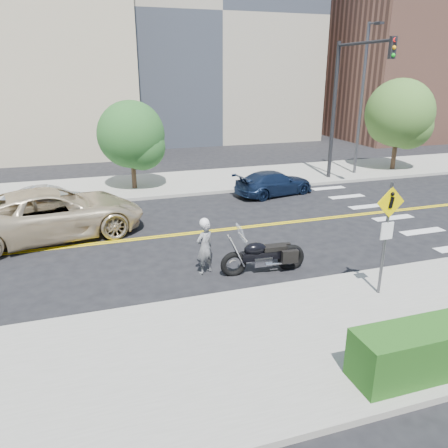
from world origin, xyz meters
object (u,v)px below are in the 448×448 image
Objects in this scene: motorcycle at (264,248)px; suv at (53,213)px; motorcyclist at (205,246)px; parked_car_silver at (49,202)px; pedestrian_sign at (387,228)px; parked_car_blue at (274,183)px.

suv reaches higher than motorcycle.
motorcyclist is 0.68× the size of motorcycle.
motorcyclist is at bearing -141.81° from parked_car_silver.
pedestrian_sign reaches higher than motorcyclist.
pedestrian_sign is at bearing -134.14° from parked_car_silver.
motorcyclist is 9.31m from parked_car_blue.
motorcycle is (1.68, -0.46, -0.09)m from motorcyclist.
parked_car_silver is at bearing -4.70° from suv.
pedestrian_sign is 1.19× the size of motorcycle.
suv is at bearing 93.82° from parked_car_blue.
suv is 10.33m from parked_car_blue.
motorcycle is at bearing 133.22° from pedestrian_sign.
pedestrian_sign is at bearing 119.10° from motorcyclist.
parked_car_silver is 0.92× the size of parked_car_blue.
pedestrian_sign is 10.55m from parked_car_blue.
parked_car_blue is at bearing -85.03° from suv.
parked_car_silver reaches higher than parked_car_blue.
parked_car_blue is at bearing -83.27° from parked_car_silver.
motorcyclist is 1.75m from motorcycle.
motorcyclist reaches higher than parked_car_silver.
pedestrian_sign is 5.03m from motorcyclist.
motorcyclist is 0.43× the size of parked_car_blue.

